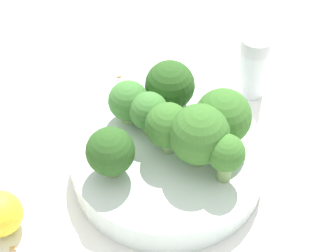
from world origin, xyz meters
TOP-DOWN VIEW (x-y plane):
  - ground_plane at (0.00, 0.00)m, footprint 3.00×3.00m
  - bowl at (0.00, 0.00)m, footprint 0.20×0.20m
  - broccoli_floret_0 at (0.03, 0.00)m, footprint 0.04×0.04m
  - broccoli_floret_1 at (-0.02, -0.05)m, footprint 0.06×0.06m
  - broccoli_floret_2 at (0.05, -0.04)m, footprint 0.05×0.05m
  - broccoli_floret_3 at (0.00, -0.00)m, footprint 0.04×0.04m
  - broccoli_floret_4 at (0.01, 0.06)m, footprint 0.05×0.05m
  - broccoli_floret_5 at (-0.06, -0.02)m, footprint 0.04×0.04m
  - broccoli_floret_6 at (-0.03, -0.01)m, footprint 0.06×0.06m
  - broccoli_floret_7 at (0.06, 0.01)m, footprint 0.04×0.04m
  - pepper_shaker at (0.03, -0.15)m, footprint 0.04×0.04m
  - lemon_wedge at (0.04, 0.17)m, footprint 0.04×0.04m
  - almond_crumb_0 at (0.10, -0.04)m, footprint 0.01×0.01m
  - almond_crumb_1 at (0.02, 0.17)m, footprint 0.01×0.01m
  - almond_crumb_3 at (0.15, -0.04)m, footprint 0.00×0.01m

SIDE VIEW (x-z plane):
  - ground_plane at x=0.00m, z-range 0.00..0.00m
  - almond_crumb_3 at x=0.15m, z-range 0.00..0.01m
  - almond_crumb_1 at x=0.02m, z-range 0.00..0.01m
  - almond_crumb_0 at x=0.10m, z-range 0.00..0.01m
  - bowl at x=0.00m, z-range 0.00..0.03m
  - lemon_wedge at x=0.04m, z-range 0.00..0.04m
  - pepper_shaker at x=0.03m, z-range 0.00..0.08m
  - broccoli_floret_7 at x=0.06m, z-range 0.04..0.08m
  - broccoli_floret_2 at x=0.05m, z-range 0.04..0.09m
  - broccoli_floret_0 at x=0.03m, z-range 0.04..0.09m
  - broccoli_floret_4 at x=0.01m, z-range 0.04..0.09m
  - broccoli_floret_1 at x=-0.02m, z-range 0.04..0.10m
  - broccoli_floret_3 at x=0.00m, z-range 0.04..0.10m
  - broccoli_floret_5 at x=-0.06m, z-range 0.04..0.10m
  - broccoli_floret_6 at x=-0.03m, z-range 0.04..0.11m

